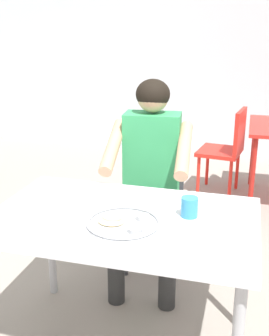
{
  "coord_description": "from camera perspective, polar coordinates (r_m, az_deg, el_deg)",
  "views": [
    {
      "loc": [
        0.6,
        -1.69,
        1.54
      ],
      "look_at": [
        0.07,
        0.23,
        0.88
      ],
      "focal_mm": 44.56,
      "sensor_mm": 36.0,
      "label": 1
    }
  ],
  "objects": [
    {
      "name": "thali_tray",
      "position": [
        1.83,
        -1.54,
        -7.44
      ],
      "size": [
        0.32,
        0.32,
        0.03
      ],
      "color": "#B7BABF",
      "rests_on": "table_foreground"
    },
    {
      "name": "table_foreground",
      "position": [
        1.95,
        -1.67,
        -8.5
      ],
      "size": [
        1.22,
        0.78,
        0.73
      ],
      "color": "silver",
      "rests_on": "ground"
    },
    {
      "name": "chair_red_left",
      "position": [
        4.09,
        12.68,
        3.01
      ],
      "size": [
        0.45,
        0.48,
        0.84
      ],
      "color": "red",
      "rests_on": "ground"
    },
    {
      "name": "chair_foreground",
      "position": [
        2.81,
        2.78,
        -3.28
      ],
      "size": [
        0.43,
        0.44,
        0.86
      ],
      "color": "#3F3F44",
      "rests_on": "ground"
    },
    {
      "name": "back_wall",
      "position": [
        5.44,
        9.74,
        19.82
      ],
      "size": [
        12.0,
        0.12,
        3.4
      ],
      "primitive_type": "cube",
      "color": "silver",
      "rests_on": "ground"
    },
    {
      "name": "drinking_cup",
      "position": [
        1.91,
        7.53,
        -5.23
      ],
      "size": [
        0.08,
        0.08,
        0.09
      ],
      "color": "#338CBF",
      "rests_on": "table_foreground"
    },
    {
      "name": "diner_foreground",
      "position": [
        2.52,
        2.13,
        0.25
      ],
      "size": [
        0.53,
        0.58,
        1.27
      ],
      "color": "#2D2D2D",
      "rests_on": "ground"
    }
  ]
}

